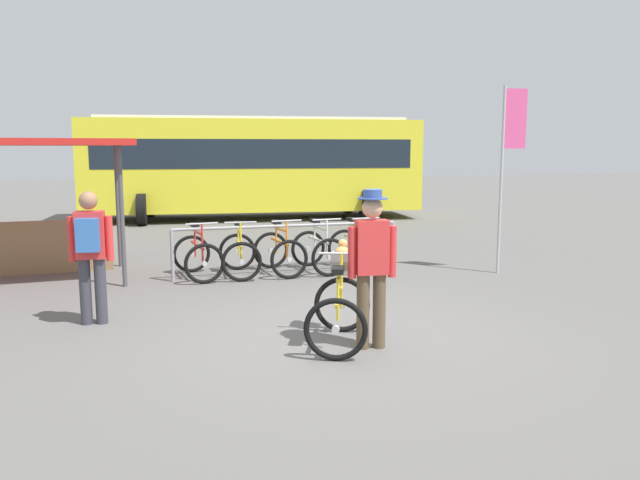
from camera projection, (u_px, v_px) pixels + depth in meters
ground_plane at (343, 336)px, 7.18m from camera, size 80.00×80.00×0.00m
bike_rack_rail at (288, 235)px, 10.56m from camera, size 3.90×0.26×0.88m
racked_bike_red at (198, 256)px, 10.36m from camera, size 0.84×1.20×0.97m
racked_bike_yellow at (239, 254)px, 10.56m from camera, size 0.69×1.10×0.97m
racked_bike_orange at (280, 252)px, 10.75m from camera, size 0.82×1.19×0.97m
racked_bike_white at (318, 251)px, 10.94m from camera, size 0.82×1.18×0.97m
racked_bike_lime at (356, 249)px, 11.14m from camera, size 0.83×1.17×0.97m
featured_bicycle at (340, 300)px, 6.90m from camera, size 0.97×1.26×1.09m
person_with_featured_bike at (372, 262)px, 6.63m from camera, size 0.53×0.32×1.72m
pedestrian_with_backpack at (91, 249)px, 7.54m from camera, size 0.53×0.35×1.64m
bus_distant at (254, 162)px, 19.06m from camera, size 10.12×3.76×3.08m
market_stall at (36, 195)px, 10.29m from camera, size 3.34×2.64×2.30m
banner_flag at (510, 144)px, 10.55m from camera, size 0.45×0.05×3.20m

